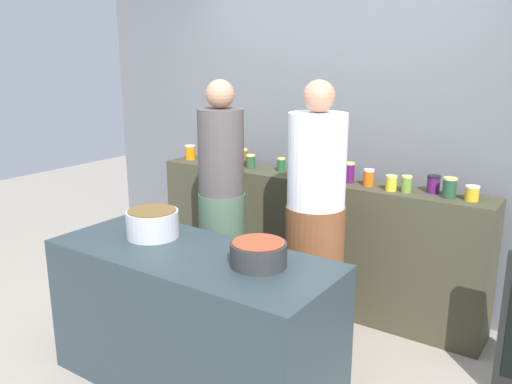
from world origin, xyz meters
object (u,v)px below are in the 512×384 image
(preserve_jar_1, at_px, (210,153))
(preserve_jar_4, at_px, (251,161))
(cooking_pot_center, at_px, (258,254))
(preserve_jar_3, at_px, (244,157))
(preserve_jar_13, at_px, (433,184))
(preserve_jar_7, at_px, (319,170))
(preserve_jar_12, at_px, (407,184))
(cooking_pot_left, at_px, (153,223))
(cook_with_tongs, at_px, (222,216))
(preserve_jar_0, at_px, (190,152))
(preserve_jar_2, at_px, (221,157))
(preserve_jar_10, at_px, (369,178))
(preserve_jar_14, at_px, (450,188))
(preserve_jar_8, at_px, (331,172))
(preserve_jar_5, at_px, (281,164))
(cook_in_cap, at_px, (315,232))
(preserve_jar_9, at_px, (350,172))
(preserve_jar_6, at_px, (303,164))
(preserve_jar_15, at_px, (472,193))
(preserve_jar_11, at_px, (391,183))

(preserve_jar_1, relative_size, preserve_jar_4, 1.12)
(cooking_pot_center, bearing_deg, preserve_jar_3, 128.25)
(preserve_jar_4, relative_size, preserve_jar_13, 0.96)
(preserve_jar_7, relative_size, preserve_jar_12, 0.90)
(preserve_jar_1, height_order, cooking_pot_left, preserve_jar_1)
(preserve_jar_1, bearing_deg, cooking_pot_left, -63.92)
(preserve_jar_1, relative_size, cook_with_tongs, 0.07)
(preserve_jar_0, relative_size, cooking_pot_left, 0.40)
(preserve_jar_0, xyz_separation_m, preserve_jar_2, (0.32, 0.04, -0.01))
(preserve_jar_0, bearing_deg, preserve_jar_3, 7.01)
(preserve_jar_10, height_order, preserve_jar_14, preserve_jar_14)
(preserve_jar_8, height_order, cooking_pot_center, preserve_jar_8)
(preserve_jar_4, xyz_separation_m, preserve_jar_5, (0.27, 0.05, -0.00))
(preserve_jar_2, relative_size, preserve_jar_13, 0.91)
(preserve_jar_7, xyz_separation_m, cook_in_cap, (0.30, -0.62, -0.26))
(preserve_jar_8, bearing_deg, preserve_jar_0, -178.95)
(preserve_jar_9, distance_m, preserve_jar_13, 0.59)
(preserve_jar_0, distance_m, preserve_jar_9, 1.54)
(cooking_pot_center, bearing_deg, preserve_jar_6, 110.59)
(preserve_jar_15, height_order, cook_with_tongs, cook_with_tongs)
(preserve_jar_4, distance_m, preserve_jar_6, 0.46)
(preserve_jar_12, distance_m, cook_in_cap, 0.72)
(preserve_jar_4, distance_m, preserve_jar_7, 0.62)
(preserve_jar_9, height_order, cook_in_cap, cook_in_cap)
(preserve_jar_0, distance_m, preserve_jar_4, 0.66)
(preserve_jar_13, distance_m, cook_with_tongs, 1.47)
(preserve_jar_3, height_order, preserve_jar_4, preserve_jar_3)
(preserve_jar_12, distance_m, preserve_jar_13, 0.18)
(preserve_jar_0, relative_size, preserve_jar_14, 0.95)
(preserve_jar_3, xyz_separation_m, preserve_jar_9, (1.00, -0.07, 0.00))
(preserve_jar_13, bearing_deg, preserve_jar_5, 179.98)
(preserve_jar_3, bearing_deg, preserve_jar_2, -171.94)
(preserve_jar_7, distance_m, cooking_pot_center, 1.43)
(preserve_jar_8, xyz_separation_m, preserve_jar_13, (0.75, 0.02, 0.00))
(preserve_jar_1, relative_size, preserve_jar_7, 1.23)
(preserve_jar_13, bearing_deg, preserve_jar_11, -157.03)
(cook_with_tongs, xyz_separation_m, cook_in_cap, (0.71, 0.07, -0.00))
(preserve_jar_8, bearing_deg, preserve_jar_6, 172.00)
(preserve_jar_2, bearing_deg, preserve_jar_3, 8.06)
(preserve_jar_4, height_order, preserve_jar_13, preserve_jar_13)
(preserve_jar_14, bearing_deg, cook_with_tongs, -155.63)
(preserve_jar_6, height_order, preserve_jar_15, preserve_jar_6)
(preserve_jar_13, height_order, cook_in_cap, cook_in_cap)
(preserve_jar_6, height_order, preserve_jar_9, same)
(preserve_jar_14, relative_size, cook_in_cap, 0.08)
(preserve_jar_11, bearing_deg, preserve_jar_4, 177.17)
(preserve_jar_2, xyz_separation_m, preserve_jar_6, (0.80, 0.03, 0.02))
(preserve_jar_10, bearing_deg, cook_in_cap, -102.48)
(preserve_jar_5, relative_size, cooking_pot_left, 0.34)
(preserve_jar_10, distance_m, cook_with_tongs, 1.08)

